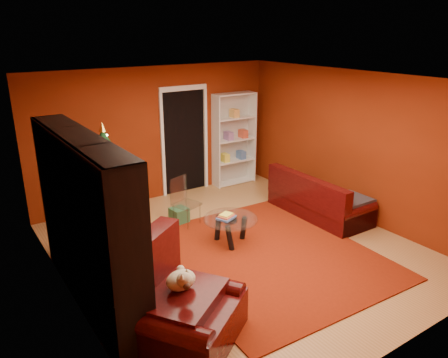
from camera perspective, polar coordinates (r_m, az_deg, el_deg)
floor at (r=6.90m, az=1.88°, el=-9.38°), size 5.00×5.50×0.05m
ceiling at (r=6.09m, az=2.16°, el=13.07°), size 5.00×5.50×0.05m
wall_back at (r=8.69m, az=-8.83°, el=5.84°), size 5.00×0.05×2.60m
wall_left at (r=5.38m, az=-20.37°, el=-3.59°), size 0.05×5.50×2.60m
wall_right at (r=8.06m, az=16.75°, el=4.20°), size 0.05×5.50×2.60m
doorway at (r=8.97m, az=-5.16°, el=4.77°), size 1.06×0.60×2.16m
rug at (r=6.75m, az=5.53°, el=-9.83°), size 3.08×3.55×0.02m
media_unit at (r=5.49m, az=-17.48°, el=-5.43°), size 0.44×2.79×2.14m
christmas_tree at (r=7.79m, az=-15.08°, el=0.59°), size 1.31×1.31×1.81m
gift_box_green at (r=7.76m, az=-5.88°, el=-4.75°), size 0.30×0.30×0.27m
gift_box_red at (r=8.15m, az=-11.49°, el=-4.04°), size 0.29×0.29×0.22m
white_bookshelf at (r=9.44m, az=1.33°, el=5.18°), size 0.95×0.37×2.03m
armchair at (r=4.91m, az=-5.31°, el=-15.71°), size 1.68×1.68×0.95m
dog at (r=4.84m, az=-5.66°, el=-13.01°), size 0.50×0.47×0.31m
sofa at (r=8.13m, az=12.44°, el=-1.90°), size 0.87×1.91×0.82m
coffee_table at (r=6.97m, az=0.83°, el=-6.74°), size 1.13×1.13×0.54m
acrylic_chair at (r=7.57m, az=-4.91°, el=-3.34°), size 0.51×0.54×0.77m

